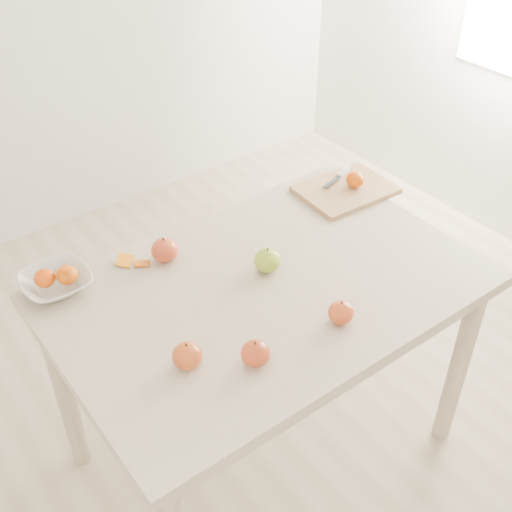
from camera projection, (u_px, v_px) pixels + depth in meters
ground at (264, 445)px, 2.28m from camera, size 3.50×3.50×0.00m
table at (266, 310)px, 1.88m from camera, size 1.20×0.80×0.75m
cutting_board at (346, 190)px, 2.20m from camera, size 0.33×0.25×0.02m
board_tangerine at (355, 179)px, 2.19m from camera, size 0.06×0.06×0.05m
fruit_bowl at (56, 282)px, 1.79m from camera, size 0.19×0.19×0.05m
bowl_tangerine_near at (45, 278)px, 1.77m from camera, size 0.06×0.06×0.05m
bowl_tangerine_far at (67, 275)px, 1.78m from camera, size 0.06×0.06×0.05m
orange_peel_a at (125, 262)px, 1.90m from camera, size 0.07×0.07×0.01m
orange_peel_b at (142, 264)px, 1.89m from camera, size 0.06×0.05×0.01m
paring_knife at (342, 173)px, 2.26m from camera, size 0.17×0.07×0.01m
apple_green at (267, 260)px, 1.85m from camera, size 0.08×0.08×0.07m
apple_red_c at (255, 353)px, 1.56m from camera, size 0.07×0.07×0.07m
apple_red_e at (341, 313)px, 1.68m from camera, size 0.07×0.07×0.06m
apple_red_d at (187, 356)px, 1.55m from camera, size 0.07×0.07×0.07m
apple_red_a at (165, 250)px, 1.89m from camera, size 0.08×0.08×0.07m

